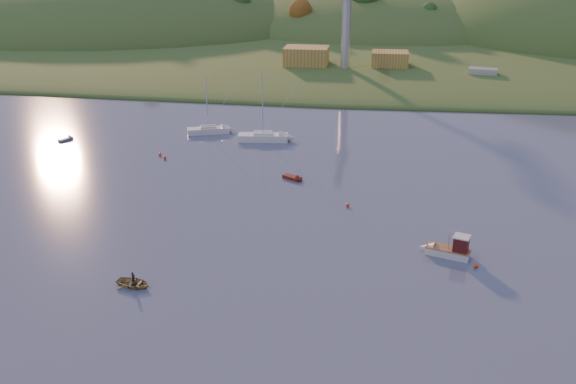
# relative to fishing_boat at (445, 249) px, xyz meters

# --- Properties ---
(far_shore) EXTENTS (620.00, 220.00, 1.50)m
(far_shore) POSITION_rel_fishing_boat_xyz_m (-18.62, 203.15, -0.80)
(far_shore) COLOR #324F1F
(far_shore) RESTS_ON ground
(shore_slope) EXTENTS (640.00, 150.00, 7.00)m
(shore_slope) POSITION_rel_fishing_boat_xyz_m (-18.62, 138.15, -0.80)
(shore_slope) COLOR #324F1F
(shore_slope) RESTS_ON ground
(hill_left) EXTENTS (170.00, 140.00, 44.00)m
(hill_left) POSITION_rel_fishing_boat_xyz_m (-108.62, 173.15, -0.80)
(hill_left) COLOR #324F1F
(hill_left) RESTS_ON ground
(hill_center) EXTENTS (140.00, 120.00, 36.00)m
(hill_center) POSITION_rel_fishing_boat_xyz_m (-8.62, 183.15, -0.80)
(hill_center) COLOR #324F1F
(hill_center) RESTS_ON ground
(hillside_trees) EXTENTS (280.00, 50.00, 32.00)m
(hillside_trees) POSITION_rel_fishing_boat_xyz_m (-18.62, 158.15, -0.80)
(hillside_trees) COLOR #204418
(hillside_trees) RESTS_ON ground
(wharf) EXTENTS (42.00, 16.00, 2.40)m
(wharf) POSITION_rel_fishing_boat_xyz_m (-13.62, 95.15, 0.40)
(wharf) COLOR slate
(wharf) RESTS_ON ground
(shed_west) EXTENTS (11.00, 8.00, 4.80)m
(shed_west) POSITION_rel_fishing_boat_xyz_m (-26.62, 96.15, 4.00)
(shed_west) COLOR olive
(shed_west) RESTS_ON wharf
(shed_east) EXTENTS (9.00, 7.00, 4.00)m
(shed_east) POSITION_rel_fishing_boat_xyz_m (-5.62, 97.15, 3.60)
(shed_east) COLOR olive
(shed_east) RESTS_ON wharf
(dock_crane) EXTENTS (3.20, 28.00, 20.30)m
(dock_crane) POSITION_rel_fishing_boat_xyz_m (-16.62, 91.54, 16.37)
(dock_crane) COLOR #B7B7BC
(dock_crane) RESTS_ON wharf
(fishing_boat) EXTENTS (5.97, 3.47, 3.64)m
(fishing_boat) POSITION_rel_fishing_boat_xyz_m (0.00, 0.00, 0.00)
(fishing_boat) COLOR silver
(fishing_boat) RESTS_ON ground
(sailboat_near) EXTENTS (8.88, 3.51, 12.01)m
(sailboat_near) POSITION_rel_fishing_boat_xyz_m (-27.82, 39.58, -0.04)
(sailboat_near) COLOR silver
(sailboat_near) RESTS_ON ground
(sailboat_far) EXTENTS (7.81, 4.64, 10.39)m
(sailboat_far) POSITION_rel_fishing_boat_xyz_m (-38.50, 42.69, -0.12)
(sailboat_far) COLOR silver
(sailboat_far) RESTS_ON ground
(canoe) EXTENTS (4.11, 3.26, 0.76)m
(canoe) POSITION_rel_fishing_boat_xyz_m (-32.30, -11.54, -0.42)
(canoe) COLOR #8F814E
(canoe) RESTS_ON ground
(paddler) EXTENTS (0.42, 0.56, 1.39)m
(paddler) POSITION_rel_fishing_boat_xyz_m (-32.30, -11.54, -0.11)
(paddler) COLOR black
(paddler) RESTS_ON ground
(red_tender) EXTENTS (3.50, 2.76, 1.16)m
(red_tender) POSITION_rel_fishing_boat_xyz_m (-19.70, 21.21, -0.56)
(red_tender) COLOR #5B190D
(red_tender) RESTS_ON ground
(grey_dinghy) EXTENTS (2.50, 3.13, 1.12)m
(grey_dinghy) POSITION_rel_fishing_boat_xyz_m (-62.04, 35.56, -0.58)
(grey_dinghy) COLOR slate
(grey_dinghy) RESTS_ON ground
(work_vessel) EXTENTS (16.11, 8.05, 3.96)m
(work_vessel) POSITION_rel_fishing_boat_xyz_m (16.38, 91.15, 0.61)
(work_vessel) COLOR slate
(work_vessel) RESTS_ON ground
(buoy_0) EXTENTS (0.50, 0.50, 0.50)m
(buoy_0) POSITION_rel_fishing_boat_xyz_m (3.15, -2.58, -0.55)
(buoy_0) COLOR #F6370C
(buoy_0) RESTS_ON ground
(buoy_1) EXTENTS (0.50, 0.50, 0.50)m
(buoy_1) POSITION_rel_fishing_boat_xyz_m (-11.59, 12.31, -0.55)
(buoy_1) COLOR #F6370C
(buoy_1) RESTS_ON ground
(buoy_2) EXTENTS (0.50, 0.50, 0.50)m
(buoy_2) POSITION_rel_fishing_boat_xyz_m (-43.12, 29.22, -0.55)
(buoy_2) COLOR #F6370C
(buoy_2) RESTS_ON ground
(buoy_3) EXTENTS (0.50, 0.50, 0.50)m
(buoy_3) POSITION_rel_fishing_boat_xyz_m (-41.81, 27.73, -0.55)
(buoy_3) COLOR #F6370C
(buoy_3) RESTS_ON ground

